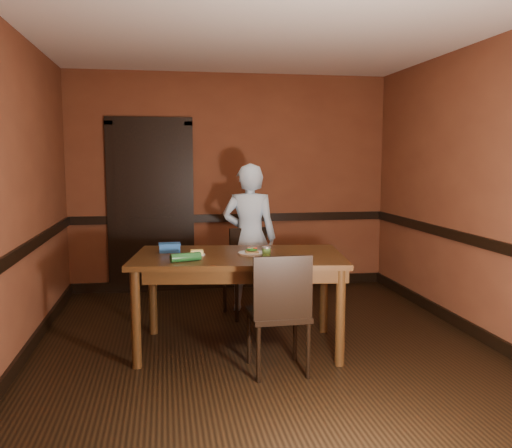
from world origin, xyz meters
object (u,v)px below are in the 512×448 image
object	(u,v)px
chair_near	(278,312)
sandwich_plate	(252,252)
cheese_saucer	(197,253)
food_tub	(170,248)
person	(249,238)
dining_table	(239,302)
chair_far	(247,273)
sauce_jar	(266,252)

from	to	relation	value
chair_near	sandwich_plate	distance (m)	0.67
chair_near	sandwich_plate	xyz separation A→B (m)	(-0.12, 0.55, 0.38)
cheese_saucer	food_tub	world-z (taller)	food_tub
person	food_tub	bearing A→B (deg)	61.51
dining_table	person	world-z (taller)	person
chair_far	cheese_saucer	size ratio (longest dim) A/B	6.43
chair_near	food_tub	bearing A→B (deg)	-44.83
dining_table	chair_near	world-z (taller)	chair_near
sauce_jar	food_tub	xyz separation A→B (m)	(-0.80, 0.38, -0.00)
chair_far	cheese_saucer	distance (m)	1.18
chair_far	sandwich_plate	xyz separation A→B (m)	(-0.11, -0.99, 0.40)
sandwich_plate	sauce_jar	world-z (taller)	sauce_jar
chair_near	sauce_jar	distance (m)	0.56
person	sandwich_plate	bearing A→B (deg)	95.41
sandwich_plate	sauce_jar	distance (m)	0.19
chair_far	chair_near	world-z (taller)	chair_near
person	sauce_jar	world-z (taller)	person
dining_table	person	distance (m)	1.27
dining_table	chair_near	xyz separation A→B (m)	(0.23, -0.55, 0.06)
dining_table	cheese_saucer	xyz separation A→B (m)	(-0.35, 0.04, 0.43)
sandwich_plate	food_tub	size ratio (longest dim) A/B	1.22
chair_far	sauce_jar	distance (m)	1.22
food_tub	chair_far	bearing A→B (deg)	42.30
chair_near	sauce_jar	size ratio (longest dim) A/B	10.75
food_tub	cheese_saucer	bearing A→B (deg)	-40.08
dining_table	cheese_saucer	world-z (taller)	cheese_saucer
dining_table	cheese_saucer	bearing A→B (deg)	-178.05
dining_table	sauce_jar	size ratio (longest dim) A/B	20.16
dining_table	sandwich_plate	bearing A→B (deg)	6.80
sandwich_plate	sauce_jar	size ratio (longest dim) A/B	2.66
chair_far	food_tub	distance (m)	1.19
chair_far	chair_near	distance (m)	1.54
person	cheese_saucer	size ratio (longest dim) A/B	11.30
dining_table	chair_far	bearing A→B (deg)	85.18
chair_far	food_tub	bearing A→B (deg)	-149.46
sauce_jar	dining_table	bearing A→B (deg)	143.29
sandwich_plate	food_tub	distance (m)	0.73
chair_far	sauce_jar	world-z (taller)	sauce_jar
sandwich_plate	person	bearing A→B (deg)	82.04
person	chair_near	bearing A→B (deg)	101.71
chair_near	food_tub	size ratio (longest dim) A/B	4.93
cheese_saucer	food_tub	distance (m)	0.29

